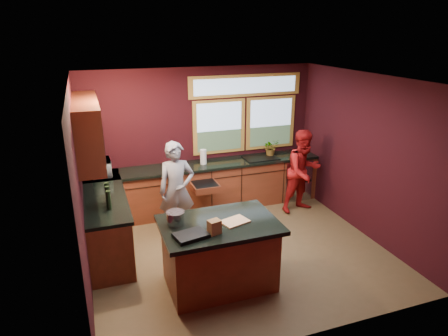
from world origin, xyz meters
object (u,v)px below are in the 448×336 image
cutting_board (235,221)px  stock_pot (176,218)px  person_grey (177,190)px  person_red (303,171)px  island (219,254)px

cutting_board → stock_pot: bearing=165.1°
person_grey → person_red: bearing=5.8°
island → person_grey: 1.62m
person_red → stock_pot: bearing=-160.9°
island → person_red: 2.87m
person_red → stock_pot: person_red is taller
island → cutting_board: size_ratio=4.43×
person_grey → island: bearing=-80.1°
island → person_grey: person_grey is taller
island → stock_pot: stock_pot is taller
person_grey → cutting_board: bearing=-73.5°
cutting_board → stock_pot: stock_pot is taller
person_red → island: bearing=-152.9°
stock_pot → person_red: bearing=29.3°
island → person_red: bearing=37.4°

